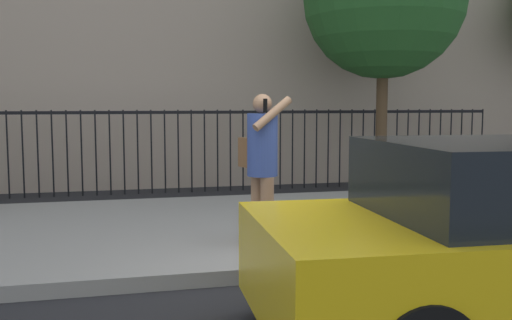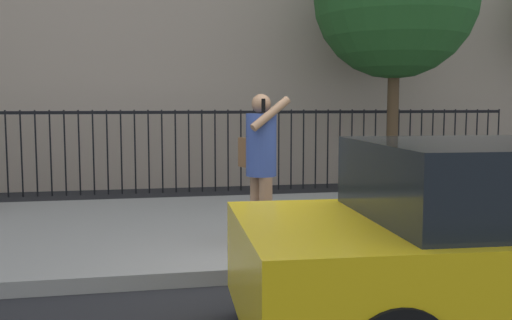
{
  "view_description": "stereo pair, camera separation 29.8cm",
  "coord_description": "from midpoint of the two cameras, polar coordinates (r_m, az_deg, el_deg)",
  "views": [
    {
      "loc": [
        -1.78,
        -5.2,
        1.71
      ],
      "look_at": [
        -0.21,
        1.3,
        1.06
      ],
      "focal_mm": 40.47,
      "sensor_mm": 36.0,
      "label": 1
    },
    {
      "loc": [
        -1.49,
        -5.26,
        1.71
      ],
      "look_at": [
        -0.21,
        1.3,
        1.06
      ],
      "focal_mm": 40.47,
      "sensor_mm": 36.0,
      "label": 2
    }
  ],
  "objects": [
    {
      "name": "sidewalk",
      "position": [
        7.78,
        1.36,
        -6.57
      ],
      "size": [
        28.0,
        4.4,
        0.15
      ],
      "primitive_type": "cube",
      "color": "gray",
      "rests_on": "ground"
    },
    {
      "name": "pedestrian_on_phone",
      "position": [
        6.44,
        1.72,
        0.3
      ],
      "size": [
        0.52,
        0.71,
        1.67
      ],
      "color": "#936B4C",
      "rests_on": "sidewalk"
    },
    {
      "name": "iron_fence",
      "position": [
        11.27,
        -2.67,
        2.05
      ],
      "size": [
        12.03,
        0.04,
        1.6
      ],
      "color": "black",
      "rests_on": "ground"
    },
    {
      "name": "ground_plane",
      "position": [
        5.74,
        6.18,
        -11.81
      ],
      "size": [
        60.0,
        60.0,
        0.0
      ],
      "primitive_type": "plane",
      "color": "black"
    }
  ]
}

